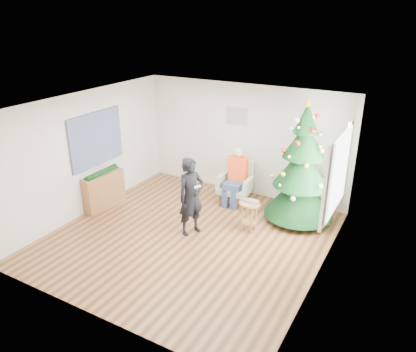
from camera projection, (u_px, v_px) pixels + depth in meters
The scene contains 19 objects.
floor at pixel (188, 237), 7.88m from camera, with size 5.00×5.00×0.00m, color brown.
ceiling at pixel (186, 105), 6.88m from camera, with size 5.00×5.00×0.00m, color white.
wall_back at pixel (244, 140), 9.40m from camera, with size 5.00×5.00×0.00m, color silver.
wall_front at pixel (87, 239), 5.37m from camera, with size 5.00×5.00×0.00m, color silver.
wall_left at pixel (86, 154), 8.51m from camera, with size 5.00×5.00×0.00m, color silver.
wall_right at pixel (324, 206), 6.25m from camera, with size 5.00×5.00×0.00m, color silver.
window_panel at pixel (339, 173), 6.99m from camera, with size 0.04×1.30×1.40m, color white.
curtains at pixel (337, 172), 7.01m from camera, with size 0.05×1.75×1.50m.
christmas_tree at pixel (302, 168), 8.11m from camera, with size 1.42×1.42×2.57m.
stool at pixel (249, 216), 8.03m from camera, with size 0.41×0.41×0.62m.
laptop at pixel (250, 202), 7.91m from camera, with size 0.34×0.22×0.03m, color silver.
armchair at pixel (236, 188), 9.18m from camera, with size 0.77×0.71×0.99m.
seated_person at pixel (236, 176), 9.02m from camera, with size 0.42×0.60×1.29m.
standing_man at pixel (191, 197), 7.77m from camera, with size 0.57×0.37×1.56m, color black.
game_controller at pixel (198, 187), 7.57m from camera, with size 0.04×0.13×0.04m, color white.
console at pixel (103, 191), 8.94m from camera, with size 0.30×1.00×0.80m, color brown.
garland at pixel (101, 173), 8.78m from camera, with size 0.14×0.14×0.90m, color black.
tapestry at pixel (97, 139), 8.64m from camera, with size 0.03×1.50×1.15m, color black.
framed_picture at pixel (236, 116), 9.25m from camera, with size 0.52×0.05×0.42m.
Camera 1 is at (3.67, -5.76, 4.12)m, focal length 35.00 mm.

